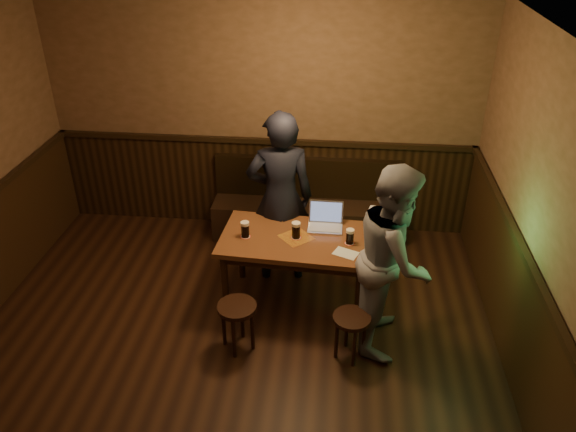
# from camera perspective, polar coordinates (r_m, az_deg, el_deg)

# --- Properties ---
(room) EXTENTS (5.04, 6.04, 2.84)m
(room) POSITION_cam_1_polar(r_m,az_deg,el_deg) (4.28, -7.72, -5.66)
(room) COLOR black
(room) RESTS_ON ground
(bench) EXTENTS (2.20, 0.50, 0.95)m
(bench) POSITION_cam_1_polar(r_m,az_deg,el_deg) (6.80, 1.77, 0.41)
(bench) COLOR black
(bench) RESTS_ON ground
(pub_table) EXTENTS (1.51, 0.93, 0.78)m
(pub_table) POSITION_cam_1_polar(r_m,az_deg,el_deg) (5.48, 0.83, -3.09)
(pub_table) COLOR brown
(pub_table) RESTS_ON ground
(stool_left) EXTENTS (0.39, 0.39, 0.48)m
(stool_left) POSITION_cam_1_polar(r_m,az_deg,el_deg) (5.14, -5.18, -9.88)
(stool_left) COLOR black
(stool_left) RESTS_ON ground
(stool_right) EXTENTS (0.41, 0.41, 0.46)m
(stool_right) POSITION_cam_1_polar(r_m,az_deg,el_deg) (5.08, 6.46, -10.90)
(stool_right) COLOR black
(stool_right) RESTS_ON ground
(pint_left) EXTENTS (0.11, 0.11, 0.17)m
(pint_left) POSITION_cam_1_polar(r_m,az_deg,el_deg) (5.41, -4.38, -1.36)
(pint_left) COLOR #B02815
(pint_left) RESTS_ON pub_table
(pint_mid) EXTENTS (0.11, 0.11, 0.17)m
(pint_mid) POSITION_cam_1_polar(r_m,az_deg,el_deg) (5.38, 0.82, -1.45)
(pint_mid) COLOR #B02815
(pint_mid) RESTS_ON pub_table
(pint_right) EXTENTS (0.10, 0.10, 0.16)m
(pint_right) POSITION_cam_1_polar(r_m,az_deg,el_deg) (5.33, 6.31, -2.08)
(pint_right) COLOR #B02815
(pint_right) RESTS_ON pub_table
(laptop) EXTENTS (0.34, 0.28, 0.24)m
(laptop) POSITION_cam_1_polar(r_m,az_deg,el_deg) (5.59, 3.83, -0.48)
(laptop) COLOR silver
(laptop) RESTS_ON pub_table
(menu) EXTENTS (0.26, 0.23, 0.00)m
(menu) POSITION_cam_1_polar(r_m,az_deg,el_deg) (5.22, 5.89, -3.79)
(menu) COLOR silver
(menu) RESTS_ON pub_table
(person_suit) EXTENTS (0.76, 0.57, 1.89)m
(person_suit) POSITION_cam_1_polar(r_m,az_deg,el_deg) (5.76, -0.80, 1.79)
(person_suit) COLOR black
(person_suit) RESTS_ON ground
(person_grey) EXTENTS (0.79, 0.96, 1.78)m
(person_grey) POSITION_cam_1_polar(r_m,az_deg,el_deg) (5.03, 10.74, -4.22)
(person_grey) COLOR gray
(person_grey) RESTS_ON ground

